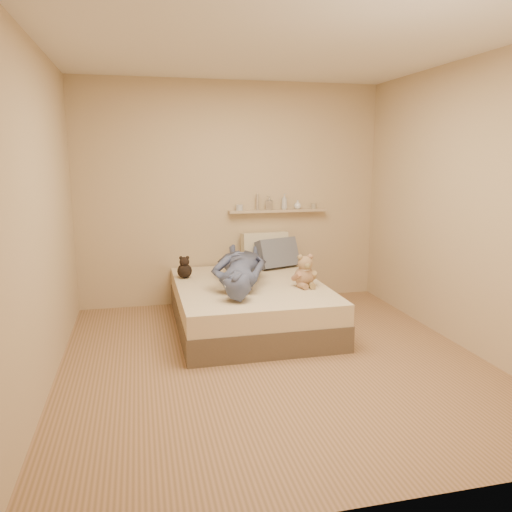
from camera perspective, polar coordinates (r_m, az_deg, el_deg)
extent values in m
plane|color=#9C7151|center=(4.44, 1.96, -11.80)|extent=(3.80, 3.80, 0.00)
plane|color=silver|center=(4.17, 2.23, 23.14)|extent=(3.80, 3.80, 0.00)
plane|color=tan|center=(5.96, -2.78, 7.03)|extent=(3.60, 0.00, 3.60)
plane|color=tan|center=(2.35, 14.40, 0.07)|extent=(3.60, 0.00, 3.60)
plane|color=tan|center=(4.03, -23.50, 4.06)|extent=(0.00, 3.80, 3.80)
plane|color=tan|center=(4.90, 22.92, 5.23)|extent=(0.00, 3.80, 3.80)
cube|color=brown|center=(5.24, -0.71, -6.66)|extent=(1.50, 1.90, 0.25)
cube|color=beige|center=(5.18, -0.71, -4.29)|extent=(1.48, 1.88, 0.20)
cube|color=silver|center=(4.51, -2.44, -3.14)|extent=(0.19, 0.08, 0.07)
cube|color=black|center=(4.50, -2.42, -2.96)|extent=(0.10, 0.04, 0.03)
sphere|color=#AA7D5D|center=(5.07, 5.54, -2.33)|extent=(0.20, 0.20, 0.20)
sphere|color=tan|center=(5.02, 5.63, -0.85)|extent=(0.15, 0.15, 0.15)
sphere|color=tan|center=(4.99, 5.07, -0.14)|extent=(0.06, 0.06, 0.06)
sphere|color=#A47B5A|center=(5.03, 6.22, -0.08)|extent=(0.06, 0.06, 0.06)
sphere|color=olive|center=(4.96, 5.90, -1.16)|extent=(0.06, 0.06, 0.06)
cylinder|color=#A57358|center=(5.01, 4.64, -2.32)|extent=(0.09, 0.14, 0.12)
cylinder|color=#9F7F54|center=(5.07, 6.63, -2.19)|extent=(0.09, 0.14, 0.12)
cylinder|color=#A47957|center=(4.99, 5.34, -3.40)|extent=(0.09, 0.15, 0.07)
cylinder|color=olive|center=(5.02, 6.39, -3.32)|extent=(0.09, 0.14, 0.07)
cylinder|color=beige|center=(5.03, 5.62, -1.55)|extent=(0.11, 0.11, 0.02)
sphere|color=black|center=(5.44, -8.16, -1.69)|extent=(0.16, 0.16, 0.16)
sphere|color=black|center=(5.41, -8.19, -0.66)|extent=(0.11, 0.11, 0.11)
sphere|color=black|center=(5.40, -8.58, -0.21)|extent=(0.04, 0.04, 0.04)
sphere|color=black|center=(5.40, -7.83, -0.19)|extent=(0.04, 0.04, 0.04)
cube|color=beige|center=(5.98, 1.00, 0.78)|extent=(0.56, 0.23, 0.41)
cube|color=slate|center=(5.89, 2.48, 0.30)|extent=(0.55, 0.40, 0.37)
imported|color=#484F71|center=(5.12, -1.85, -1.28)|extent=(0.90, 1.58, 0.36)
cube|color=tan|center=(6.04, 2.50, 5.19)|extent=(1.20, 0.12, 0.03)
cylinder|color=#B6B9C0|center=(5.92, -1.89, 5.56)|extent=(0.08, 0.08, 0.07)
cylinder|color=silver|center=(5.97, 0.18, 6.18)|extent=(0.04, 0.04, 0.19)
imported|color=#BBBCC0|center=(6.00, 1.54, 6.09)|extent=(0.10, 0.10, 0.17)
imported|color=#B9BCC3|center=(6.05, 3.26, 6.23)|extent=(0.08, 0.08, 0.19)
imported|color=white|center=(6.10, 4.78, 5.89)|extent=(0.12, 0.12, 0.11)
cylinder|color=#A39D8C|center=(6.17, 6.62, 5.69)|extent=(0.07, 0.07, 0.06)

